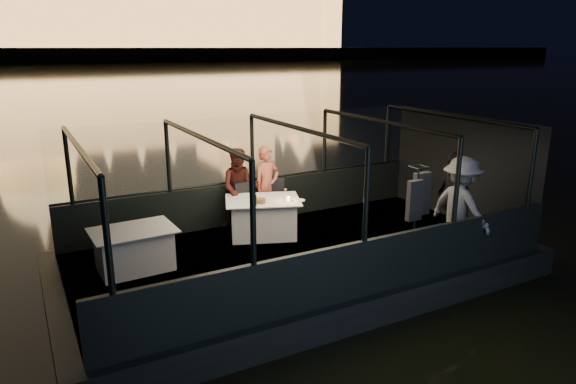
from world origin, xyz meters
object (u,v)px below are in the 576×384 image
coat_stand (415,214)px  passenger_dark (452,204)px  dining_table_central (263,218)px  passenger_stripe (460,211)px  wine_bottle (255,199)px  dining_table_aft (134,248)px  person_man_maroon (240,193)px  person_woman_coral (267,189)px  chair_port_left (249,209)px  chair_port_right (279,205)px

coat_stand → passenger_dark: coat_stand is taller
dining_table_central → passenger_stripe: 3.73m
wine_bottle → passenger_stripe: bearing=-37.0°
dining_table_aft → person_man_maroon: 2.72m
person_man_maroon → wine_bottle: size_ratio=6.00×
dining_table_aft → person_woman_coral: 3.29m
chair_port_left → person_man_maroon: (-0.07, 0.27, 0.30)m
dining_table_aft → person_man_maroon: (2.44, 1.15, 0.36)m
chair_port_right → person_woman_coral: bearing=126.9°
dining_table_central → chair_port_left: (-0.10, 0.45, 0.06)m
wine_bottle → chair_port_left: bearing=74.8°
dining_table_aft → coat_stand: bearing=-25.1°
chair_port_right → person_man_maroon: bearing=170.2°
dining_table_aft → passenger_stripe: bearing=-22.3°
passenger_dark → chair_port_left: bearing=-112.8°
dining_table_central → person_man_maroon: size_ratio=0.86×
dining_table_central → person_woman_coral: 0.92m
dining_table_aft → chair_port_left: (2.51, 0.88, 0.06)m
coat_stand → dining_table_aft: bearing=154.9°
person_man_maroon → chair_port_right: bearing=1.7°
chair_port_left → person_woman_coral: (0.55, 0.27, 0.30)m
person_man_maroon → coat_stand: bearing=-37.8°
dining_table_aft → wine_bottle: bearing=2.0°
person_woman_coral → passenger_dark: (2.41, -2.91, 0.10)m
chair_port_left → passenger_dark: 3.99m
chair_port_left → wine_bottle: (-0.22, -0.80, 0.47)m
person_woman_coral → passenger_stripe: passenger_stripe is taller
wine_bottle → coat_stand: bearing=-46.0°
chair_port_left → passenger_stripe: size_ratio=0.52×
dining_table_aft → chair_port_right: chair_port_right is taller
person_woman_coral → passenger_dark: passenger_dark is taller
dining_table_central → passenger_stripe: (2.65, -2.59, 0.47)m
chair_port_right → coat_stand: size_ratio=0.54×
dining_table_aft → wine_bottle: wine_bottle is taller
coat_stand → person_woman_coral: coat_stand is taller
chair_port_right → passenger_stripe: 3.70m
dining_table_central → chair_port_right: chair_port_right is taller
wine_bottle → passenger_dark: bearing=-30.1°
person_man_maroon → wine_bottle: person_man_maroon is taller
coat_stand → person_man_maroon: 3.71m
person_woman_coral → person_man_maroon: (-0.62, 0.00, 0.00)m
coat_stand → passenger_stripe: (0.93, -0.12, -0.05)m
chair_port_right → passenger_dark: 3.51m
chair_port_right → person_woman_coral: person_woman_coral is taller
dining_table_central → passenger_dark: bearing=-37.4°
dining_table_aft → chair_port_left: chair_port_left is taller
person_woman_coral → passenger_stripe: size_ratio=0.90×
chair_port_right → person_man_maroon: size_ratio=0.57×
dining_table_central → coat_stand: (1.73, -2.46, 0.51)m
chair_port_right → dining_table_aft: bearing=-154.7°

